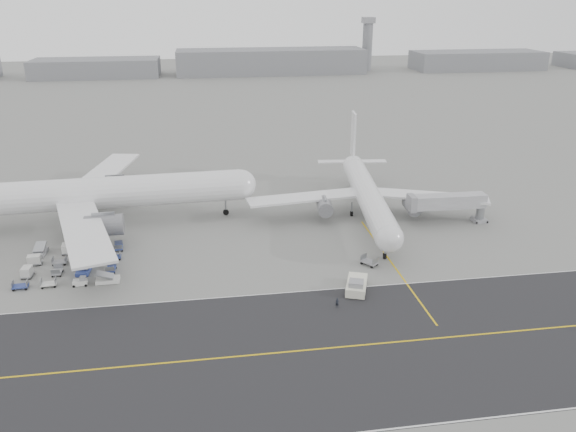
{
  "coord_description": "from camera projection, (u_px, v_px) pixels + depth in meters",
  "views": [
    {
      "loc": [
        -1.68,
        -80.05,
        44.5
      ],
      "look_at": [
        12.38,
        12.0,
        7.46
      ],
      "focal_mm": 35.0,
      "sensor_mm": 36.0,
      "label": 1
    }
  ],
  "objects": [
    {
      "name": "stray_dolly",
      "position": [
        369.0,
        265.0,
        98.74
      ],
      "size": [
        3.12,
        3.31,
        1.74
      ],
      "primitive_type": null,
      "rotation": [
        0.0,
        0.0,
        0.66
      ],
      "color": "silver",
      "rests_on": "ground"
    },
    {
      "name": "ground",
      "position": [
        223.0,
        291.0,
        90.21
      ],
      "size": [
        700.0,
        700.0,
        0.0
      ],
      "primitive_type": "plane",
      "color": "gray",
      "rests_on": "ground"
    },
    {
      "name": "jet_bridge",
      "position": [
        448.0,
        203.0,
        114.97
      ],
      "size": [
        17.1,
        3.47,
        6.46
      ],
      "rotation": [
        0.0,
        0.0,
        -0.02
      ],
      "color": "gray",
      "rests_on": "ground"
    },
    {
      "name": "taxiway",
      "position": [
        267.0,
        354.0,
        74.39
      ],
      "size": [
        220.0,
        59.0,
        0.03
      ],
      "color": "#262629",
      "rests_on": "ground"
    },
    {
      "name": "ground_crew_a",
      "position": [
        337.0,
        303.0,
        85.12
      ],
      "size": [
        0.68,
        0.58,
        1.57
      ],
      "primitive_type": "imported",
      "rotation": [
        0.0,
        0.0,
        -0.42
      ],
      "color": "black",
      "rests_on": "ground"
    },
    {
      "name": "airliner_b",
      "position": [
        367.0,
        194.0,
        118.36
      ],
      "size": [
        51.06,
        51.89,
        17.93
      ],
      "rotation": [
        0.0,
        0.0,
        -0.12
      ],
      "color": "white",
      "rests_on": "ground"
    },
    {
      "name": "airliner_a",
      "position": [
        94.0,
        194.0,
        113.86
      ],
      "size": [
        67.03,
        66.19,
        23.11
      ],
      "rotation": [
        0.0,
        0.0,
        1.61
      ],
      "color": "white",
      "rests_on": "ground"
    },
    {
      "name": "pushback_tug",
      "position": [
        357.0,
        285.0,
        89.85
      ],
      "size": [
        5.04,
        8.42,
        2.4
      ],
      "rotation": [
        0.0,
        0.0,
        -0.35
      ],
      "color": "silver",
      "rests_on": "ground"
    },
    {
      "name": "control_tower",
      "position": [
        367.0,
        43.0,
        341.65
      ],
      "size": [
        7.0,
        7.0,
        31.25
      ],
      "color": "gray",
      "rests_on": "ground"
    },
    {
      "name": "gse_cluster",
      "position": [
        73.0,
        268.0,
        97.56
      ],
      "size": [
        21.44,
        20.7,
        1.89
      ],
      "primitive_type": null,
      "rotation": [
        0.0,
        0.0,
        0.02
      ],
      "color": "gray",
      "rests_on": "ground"
    },
    {
      "name": "horizon_buildings",
      "position": [
        254.0,
        74.0,
        333.24
      ],
      "size": [
        520.0,
        28.0,
        28.0
      ],
      "primitive_type": null,
      "color": "gray",
      "rests_on": "ground"
    }
  ]
}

